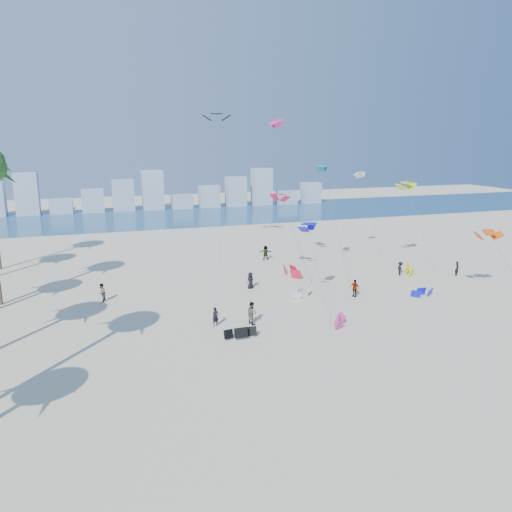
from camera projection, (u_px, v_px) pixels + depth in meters
name	position (u px, v px, depth m)	size (l,w,h in m)	color
ground	(291.00, 389.00, 29.98)	(220.00, 220.00, 0.00)	beige
ocean	(153.00, 217.00, 96.47)	(220.00, 220.00, 0.00)	navy
kitesurfer_near	(216.00, 317.00, 39.83)	(0.58, 0.38, 1.60)	black
kitesurfer_mid	(252.00, 313.00, 40.30)	(0.92, 0.72, 1.89)	gray
kitesurfers_far	(284.00, 271.00, 53.55)	(38.73, 17.82, 1.83)	black
grounded_kites	(328.00, 289.00, 48.44)	(25.67, 18.16, 1.08)	black
flying_kites	(319.00, 164.00, 53.51)	(24.88, 30.33, 18.57)	#0C14DC
distant_skyline	(141.00, 196.00, 104.62)	(85.00, 3.00, 8.40)	#9EADBF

